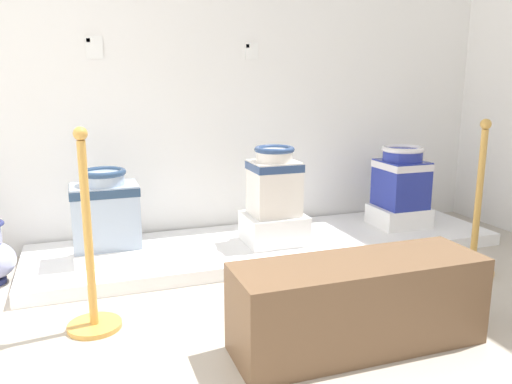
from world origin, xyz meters
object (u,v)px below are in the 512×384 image
object	(u,v)px
antique_toilet_tall_cobalt	(274,180)
info_placard_first	(94,47)
stanchion_post_near_right	(475,231)
plinth_block_central_ornate	(108,252)
museum_bench	(358,304)
antique_toilet_squat_floral	(401,176)
antique_toilet_central_ornate	(105,208)
plinth_block_squat_floral	(399,216)
plinth_block_tall_cobalt	(274,228)
info_placard_second	(252,51)
stanchion_post_near_left	(91,272)

from	to	relation	value
antique_toilet_tall_cobalt	info_placard_first	bearing A→B (deg)	154.52
antique_toilet_tall_cobalt	stanchion_post_near_right	xyz separation A→B (m)	(1.02, -0.73, -0.24)
plinth_block_central_ornate	museum_bench	size ratio (longest dim) A/B	0.35
plinth_block_central_ornate	museum_bench	bearing A→B (deg)	-52.73
antique_toilet_squat_floral	antique_toilet_central_ornate	bearing A→B (deg)	-179.16
plinth_block_squat_floral	stanchion_post_near_right	distance (m)	0.81
stanchion_post_near_right	plinth_block_squat_floral	bearing A→B (deg)	88.96
plinth_block_central_ornate	info_placard_first	world-z (taller)	info_placard_first
plinth_block_tall_cobalt	info_placard_second	distance (m)	1.29
plinth_block_squat_floral	museum_bench	bearing A→B (deg)	-130.30
plinth_block_tall_cobalt	stanchion_post_near_right	bearing A→B (deg)	-35.52
plinth_block_tall_cobalt	museum_bench	world-z (taller)	museum_bench
antique_toilet_central_ornate	stanchion_post_near_left	world-z (taller)	stanchion_post_near_left
antique_toilet_central_ornate	stanchion_post_near_right	xyz separation A→B (m)	(2.11, -0.77, -0.13)
info_placard_first	stanchion_post_near_right	world-z (taller)	info_placard_first
antique_toilet_central_ornate	info_placard_first	size ratio (longest dim) A/B	3.27
antique_toilet_tall_cobalt	stanchion_post_near_left	bearing A→B (deg)	-149.48
antique_toilet_squat_floral	museum_bench	bearing A→B (deg)	-130.30
info_placard_first	plinth_block_tall_cobalt	bearing A→B (deg)	-25.48
antique_toilet_tall_cobalt	antique_toilet_squat_floral	xyz separation A→B (m)	(1.04, 0.07, -0.05)
antique_toilet_central_ornate	antique_toilet_tall_cobalt	size ratio (longest dim) A/B	1.05
plinth_block_squat_floral	museum_bench	distance (m)	1.75
plinth_block_squat_floral	info_placard_second	xyz separation A→B (m)	(-1.02, 0.44, 1.21)
antique_toilet_squat_floral	museum_bench	xyz separation A→B (m)	(-1.13, -1.33, -0.27)
antique_toilet_squat_floral	plinth_block_squat_floral	bearing A→B (deg)	-90.00
plinth_block_tall_cobalt	antique_toilet_tall_cobalt	world-z (taller)	antique_toilet_tall_cobalt
info_placard_second	stanchion_post_near_left	distance (m)	2.03
plinth_block_squat_floral	museum_bench	size ratio (longest dim) A/B	0.34
antique_toilet_squat_floral	museum_bench	distance (m)	1.77
plinth_block_tall_cobalt	stanchion_post_near_right	distance (m)	1.26
plinth_block_central_ornate	antique_toilet_tall_cobalt	xyz separation A→B (m)	(1.08, -0.04, 0.39)
plinth_block_central_ornate	antique_toilet_squat_floral	xyz separation A→B (m)	(2.12, 0.03, 0.34)
antique_toilet_tall_cobalt	museum_bench	bearing A→B (deg)	-94.12
plinth_block_central_ornate	plinth_block_tall_cobalt	bearing A→B (deg)	-1.92
plinth_block_squat_floral	plinth_block_central_ornate	bearing A→B (deg)	-179.16
antique_toilet_central_ornate	plinth_block_tall_cobalt	bearing A→B (deg)	-1.92
antique_toilet_central_ornate	museum_bench	distance (m)	1.65
plinth_block_squat_floral	info_placard_first	bearing A→B (deg)	168.18
antique_toilet_tall_cobalt	info_placard_first	xyz separation A→B (m)	(-1.06, 0.51, 0.85)
plinth_block_central_ornate	antique_toilet_tall_cobalt	size ratio (longest dim) A/B	0.87
antique_toilet_central_ornate	stanchion_post_near_left	bearing A→B (deg)	-98.87
antique_toilet_tall_cobalt	plinth_block_tall_cobalt	bearing A→B (deg)	-116.57
plinth_block_central_ornate	info_placard_second	distance (m)	1.72
plinth_block_squat_floral	stanchion_post_near_right	world-z (taller)	stanchion_post_near_right
antique_toilet_central_ornate	antique_toilet_tall_cobalt	distance (m)	1.09
info_placard_first	stanchion_post_near_left	bearing A→B (deg)	-96.21
antique_toilet_tall_cobalt	antique_toilet_squat_floral	world-z (taller)	antique_toilet_tall_cobalt
stanchion_post_near_left	antique_toilet_tall_cobalt	bearing A→B (deg)	30.52
antique_toilet_tall_cobalt	plinth_block_squat_floral	xyz separation A→B (m)	(1.04, 0.07, -0.36)
info_placard_second	stanchion_post_near_left	bearing A→B (deg)	-135.02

